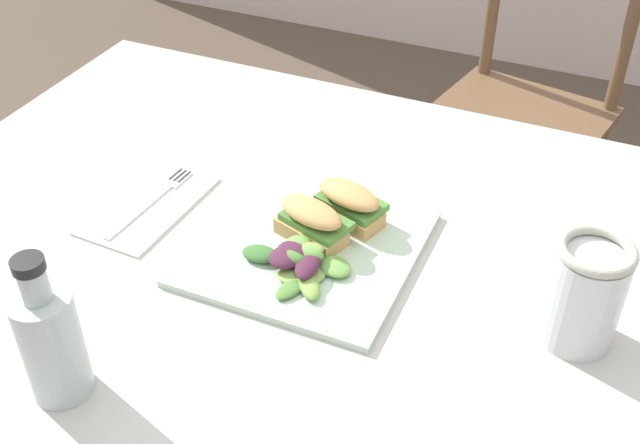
% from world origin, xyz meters
% --- Properties ---
extents(dining_table, '(1.29, 0.96, 0.74)m').
position_xyz_m(dining_table, '(0.04, -0.07, 0.62)').
color(dining_table, '#BCB7AD').
rests_on(dining_table, ground).
extents(chair_wooden_far, '(0.47, 0.47, 0.87)m').
position_xyz_m(chair_wooden_far, '(0.11, 0.97, 0.45)').
color(chair_wooden_far, brown).
rests_on(chair_wooden_far, ground).
extents(plate_lunch, '(0.28, 0.28, 0.01)m').
position_xyz_m(plate_lunch, '(0.00, -0.04, 0.74)').
color(plate_lunch, beige).
rests_on(plate_lunch, dining_table).
extents(sandwich_half_front, '(0.11, 0.08, 0.06)m').
position_xyz_m(sandwich_half_front, '(0.00, -0.02, 0.78)').
color(sandwich_half_front, tan).
rests_on(sandwich_half_front, plate_lunch).
extents(sandwich_half_back, '(0.11, 0.08, 0.06)m').
position_xyz_m(sandwich_half_back, '(0.03, 0.03, 0.78)').
color(sandwich_half_back, tan).
rests_on(sandwich_half_back, plate_lunch).
extents(salad_mixed_greens, '(0.15, 0.11, 0.03)m').
position_xyz_m(salad_mixed_greens, '(0.01, -0.09, 0.76)').
color(salad_mixed_greens, '#84A84C').
rests_on(salad_mixed_greens, plate_lunch).
extents(napkin_folded, '(0.12, 0.21, 0.00)m').
position_xyz_m(napkin_folded, '(-0.25, -0.04, 0.74)').
color(napkin_folded, silver).
rests_on(napkin_folded, dining_table).
extents(fork_on_napkin, '(0.03, 0.19, 0.00)m').
position_xyz_m(fork_on_napkin, '(-0.25, -0.02, 0.75)').
color(fork_on_napkin, silver).
rests_on(fork_on_napkin, napkin_folded).
extents(bottle_cold_brew, '(0.07, 0.07, 0.18)m').
position_xyz_m(bottle_cold_brew, '(-0.14, -0.36, 0.80)').
color(bottle_cold_brew, black).
rests_on(bottle_cold_brew, dining_table).
extents(mason_jar_iced_tea, '(0.09, 0.09, 0.14)m').
position_xyz_m(mason_jar_iced_tea, '(0.35, -0.06, 0.80)').
color(mason_jar_iced_tea, '#C67528').
rests_on(mason_jar_iced_tea, dining_table).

